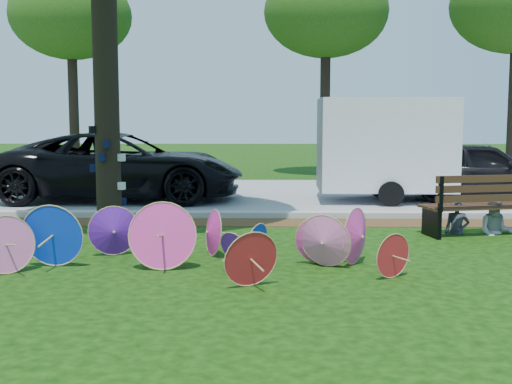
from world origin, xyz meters
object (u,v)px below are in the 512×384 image
black_van (120,167)px  park_bench (478,204)px  dark_pickup (479,171)px  cargo_trailer (385,144)px  parasol_pile (200,239)px  person_left (458,201)px  person_right (497,197)px

black_van → park_bench: (7.45, -4.68, -0.32)m
dark_pickup → cargo_trailer: 2.53m
parasol_pile → dark_pickup: (6.28, 7.49, 0.35)m
dark_pickup → person_left: (-1.95, -4.81, -0.16)m
black_van → cargo_trailer: (6.63, -0.08, 0.57)m
cargo_trailer → park_bench: size_ratio=1.56×
black_van → person_left: (7.10, -4.63, -0.26)m
parasol_pile → dark_pickup: dark_pickup is taller
black_van → cargo_trailer: 6.65m
parasol_pile → black_van: size_ratio=0.93×
cargo_trailer → person_right: cargo_trailer is taller
parasol_pile → person_left: person_left is taller
parasol_pile → dark_pickup: bearing=50.0°
black_van → cargo_trailer: cargo_trailer is taller
park_bench → person_left: size_ratio=1.74×
cargo_trailer → person_left: bearing=-82.4°
black_van → person_left: black_van is taller
person_right → person_left: bearing=-168.2°
cargo_trailer → person_left: cargo_trailer is taller
parasol_pile → person_left: 5.10m
park_bench → person_right: bearing=-4.4°
cargo_trailer → person_right: size_ratio=2.43×
parasol_pile → park_bench: size_ratio=2.79×
park_bench → parasol_pile: bearing=-163.2°
black_van → person_right: 9.08m
black_van → dark_pickup: black_van is taller
parasol_pile → park_bench: 5.37m
black_van → cargo_trailer: size_ratio=1.91×
parasol_pile → cargo_trailer: 8.27m
parasol_pile → black_van: black_van is taller
cargo_trailer → person_left: size_ratio=2.71×
person_left → person_right: (0.70, 0.00, 0.07)m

